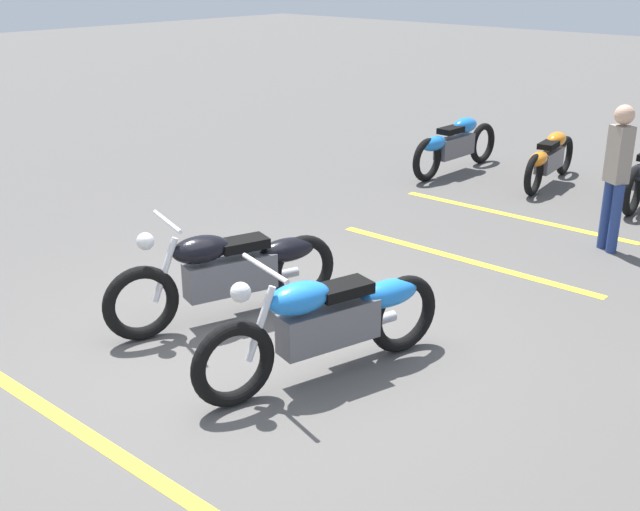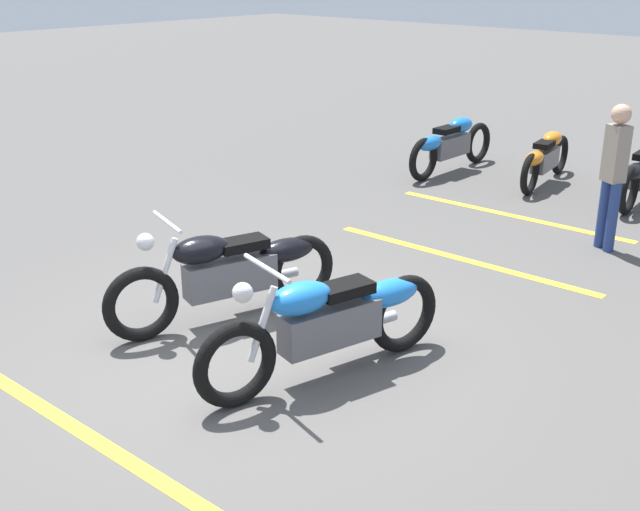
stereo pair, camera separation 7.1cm
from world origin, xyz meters
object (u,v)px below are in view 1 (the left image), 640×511
object	(u,v)px
motorcycle_bright_foreground	(330,321)
bystander_secondary	(617,171)
motorcycle_row_right	(454,144)
motorcycle_row_center	(549,158)
motorcycle_dark_foreground	(231,271)

from	to	relation	value
motorcycle_bright_foreground	bystander_secondary	bearing A→B (deg)	-171.27
motorcycle_bright_foreground	motorcycle_row_right	world-z (taller)	motorcycle_bright_foreground
motorcycle_row_center	motorcycle_row_right	bearing A→B (deg)	93.33
motorcycle_dark_foreground	motorcycle_row_center	distance (m)	6.05
motorcycle_bright_foreground	motorcycle_row_center	bearing A→B (deg)	-153.29
motorcycle_row_right	bystander_secondary	bearing A→B (deg)	-117.65
motorcycle_dark_foreground	motorcycle_bright_foreground	bearing A→B (deg)	100.26
motorcycle_bright_foreground	motorcycle_dark_foreground	world-z (taller)	same
motorcycle_bright_foreground	motorcycle_dark_foreground	bearing A→B (deg)	-82.87
motorcycle_dark_foreground	bystander_secondary	world-z (taller)	bystander_secondary
motorcycle_row_center	bystander_secondary	world-z (taller)	bystander_secondary
motorcycle_row_right	bystander_secondary	xyz separation A→B (m)	(-1.69, -3.19, 0.47)
motorcycle_bright_foreground	motorcycle_dark_foreground	size ratio (longest dim) A/B	1.01
motorcycle_row_center	motorcycle_row_right	size ratio (longest dim) A/B	0.91
motorcycle_row_center	bystander_secondary	distance (m)	2.73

